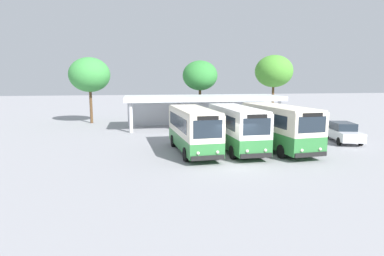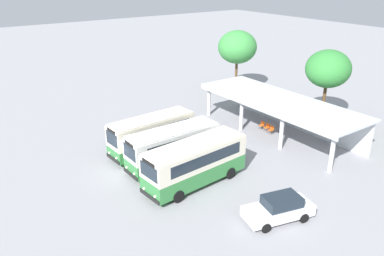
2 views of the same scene
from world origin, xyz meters
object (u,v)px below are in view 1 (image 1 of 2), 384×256
object	(u,v)px
city_bus_middle_cream	(278,125)
waiting_chair_end_by_column	(191,123)
parked_car_flank	(343,132)
waiting_chair_middle_seat	(204,123)
city_bus_nearest_orange	(193,128)
waiting_chair_second_from_end	(197,123)
city_bus_second_in_row	(236,127)

from	to	relation	value
city_bus_middle_cream	waiting_chair_end_by_column	xyz separation A→B (m)	(-4.55, 11.22, -1.27)
parked_car_flank	waiting_chair_middle_seat	bearing A→B (deg)	135.97
city_bus_nearest_orange	waiting_chair_second_from_end	distance (m)	11.50
city_bus_second_in_row	waiting_chair_second_from_end	world-z (taller)	city_bus_second_in_row
city_bus_second_in_row	parked_car_flank	distance (m)	9.89
city_bus_nearest_orange	city_bus_second_in_row	bearing A→B (deg)	1.26
waiting_chair_second_from_end	parked_car_flank	bearing A→B (deg)	-42.51
parked_car_flank	waiting_chair_middle_seat	xyz separation A→B (m)	(-9.76, 9.43, -0.31)
parked_car_flank	waiting_chair_end_by_column	distance (m)	14.63
parked_car_flank	waiting_chair_second_from_end	xyz separation A→B (m)	(-10.43, 9.56, -0.31)
parked_car_flank	waiting_chair_middle_seat	world-z (taller)	parked_car_flank
waiting_chair_middle_seat	city_bus_nearest_orange	bearing A→B (deg)	-105.84
waiting_chair_end_by_column	waiting_chair_second_from_end	bearing A→B (deg)	2.84
waiting_chair_end_by_column	waiting_chair_second_from_end	distance (m)	0.67
city_bus_nearest_orange	parked_car_flank	distance (m)	13.02
waiting_chair_end_by_column	waiting_chair_middle_seat	world-z (taller)	same
city_bus_middle_cream	parked_car_flank	bearing A→B (deg)	14.54
city_bus_nearest_orange	waiting_chair_middle_seat	size ratio (longest dim) A/B	8.90
city_bus_nearest_orange	city_bus_second_in_row	xyz separation A→B (m)	(3.17, 0.07, 0.02)
city_bus_second_in_row	waiting_chair_middle_seat	size ratio (longest dim) A/B	8.97
city_bus_second_in_row	waiting_chair_middle_seat	bearing A→B (deg)	90.19
city_bus_nearest_orange	waiting_chair_middle_seat	distance (m)	11.54
city_bus_nearest_orange	city_bus_second_in_row	size ratio (longest dim) A/B	0.99
parked_car_flank	city_bus_middle_cream	bearing A→B (deg)	-165.46
city_bus_middle_cream	waiting_chair_middle_seat	size ratio (longest dim) A/B	9.54
city_bus_middle_cream	waiting_chair_second_from_end	distance (m)	11.97
city_bus_second_in_row	city_bus_middle_cream	size ratio (longest dim) A/B	0.94
city_bus_second_in_row	city_bus_middle_cream	xyz separation A→B (m)	(3.17, -0.16, 0.03)
waiting_chair_end_by_column	waiting_chair_second_from_end	size ratio (longest dim) A/B	1.00
city_bus_nearest_orange	city_bus_second_in_row	world-z (taller)	city_bus_second_in_row
waiting_chair_middle_seat	city_bus_second_in_row	bearing A→B (deg)	-89.81
city_bus_second_in_row	parked_car_flank	world-z (taller)	city_bus_second_in_row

